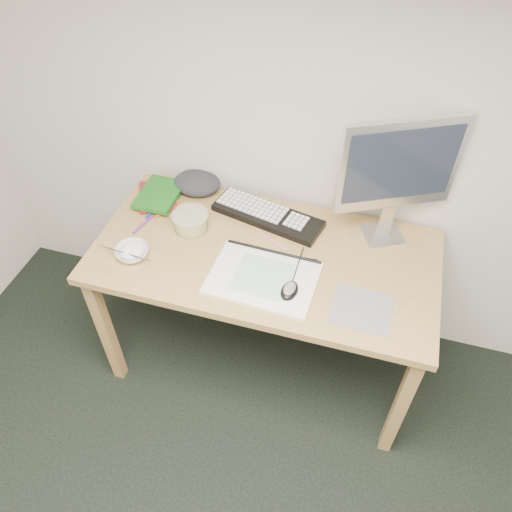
% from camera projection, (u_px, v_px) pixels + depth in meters
% --- Properties ---
extents(desk, '(1.40, 0.70, 0.75)m').
position_uv_depth(desk, '(264.00, 267.00, 2.09)').
color(desk, '#AD894F').
rests_on(desk, ground).
extents(mousepad, '(0.22, 0.20, 0.00)m').
position_uv_depth(mousepad, '(362.00, 309.00, 1.83)').
color(mousepad, slate).
rests_on(mousepad, desk).
extents(sketchpad, '(0.42, 0.31, 0.01)m').
position_uv_depth(sketchpad, '(263.00, 278.00, 1.93)').
color(sketchpad, silver).
rests_on(sketchpad, desk).
extents(keyboard, '(0.51, 0.26, 0.03)m').
position_uv_depth(keyboard, '(268.00, 216.00, 2.17)').
color(keyboard, black).
rests_on(keyboard, desk).
extents(monitor, '(0.43, 0.24, 0.55)m').
position_uv_depth(monitor, '(399.00, 168.00, 1.86)').
color(monitor, silver).
rests_on(monitor, desk).
extents(mouse, '(0.07, 0.11, 0.03)m').
position_uv_depth(mouse, '(290.00, 289.00, 1.86)').
color(mouse, black).
rests_on(mouse, sketchpad).
extents(rice_bowl, '(0.16, 0.16, 0.04)m').
position_uv_depth(rice_bowl, '(132.00, 252.00, 2.00)').
color(rice_bowl, white).
rests_on(rice_bowl, desk).
extents(chopsticks, '(0.22, 0.04, 0.02)m').
position_uv_depth(chopsticks, '(125.00, 253.00, 1.97)').
color(chopsticks, silver).
rests_on(chopsticks, rice_bowl).
extents(fruit_tub, '(0.20, 0.20, 0.08)m').
position_uv_depth(fruit_tub, '(191.00, 221.00, 2.11)').
color(fruit_tub, gold).
rests_on(fruit_tub, desk).
extents(book_red, '(0.24, 0.27, 0.02)m').
position_uv_depth(book_red, '(158.00, 196.00, 2.27)').
color(book_red, maroon).
rests_on(book_red, desk).
extents(book_green, '(0.17, 0.24, 0.02)m').
position_uv_depth(book_green, '(159.00, 194.00, 2.25)').
color(book_green, '#175F18').
rests_on(book_green, book_red).
extents(cloth_lump, '(0.21, 0.18, 0.08)m').
position_uv_depth(cloth_lump, '(197.00, 183.00, 2.30)').
color(cloth_lump, '#292C32').
rests_on(cloth_lump, desk).
extents(pencil_pink, '(0.15, 0.09, 0.01)m').
position_uv_depth(pencil_pink, '(272.00, 241.00, 2.08)').
color(pencil_pink, pink).
rests_on(pencil_pink, desk).
extents(pencil_tan, '(0.16, 0.11, 0.01)m').
position_uv_depth(pencil_tan, '(262.00, 252.00, 2.03)').
color(pencil_tan, tan).
rests_on(pencil_tan, desk).
extents(pencil_black, '(0.19, 0.02, 0.01)m').
position_uv_depth(pencil_black, '(295.00, 257.00, 2.01)').
color(pencil_black, black).
rests_on(pencil_black, desk).
extents(marker_blue, '(0.04, 0.14, 0.01)m').
position_uv_depth(marker_blue, '(155.00, 208.00, 2.22)').
color(marker_blue, '#1C429C').
rests_on(marker_blue, desk).
extents(marker_orange, '(0.07, 0.14, 0.01)m').
position_uv_depth(marker_orange, '(167.00, 209.00, 2.22)').
color(marker_orange, '#C86717').
rests_on(marker_orange, desk).
extents(marker_purple, '(0.04, 0.13, 0.01)m').
position_uv_depth(marker_purple, '(143.00, 224.00, 2.14)').
color(marker_purple, '#6A2792').
rests_on(marker_purple, desk).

